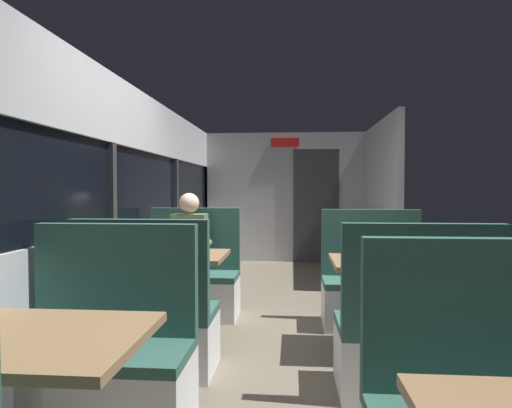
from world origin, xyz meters
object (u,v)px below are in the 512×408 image
at_px(bench_mid_window_facing_end, 147,326).
at_px(bench_rear_aisle_facing_entry, 373,292).
at_px(bench_near_window_facing_entry, 105,366).
at_px(dining_table_mid_window, 173,265).
at_px(dining_table_rear_aisle, 390,273).
at_px(bench_mid_window_facing_entry, 192,284).
at_px(bench_rear_aisle_facing_end, 414,343).
at_px(seated_passenger, 190,265).
at_px(dining_table_near_window, 27,360).

height_order(bench_mid_window_facing_end, bench_rear_aisle_facing_entry, same).
distance_m(bench_near_window_facing_entry, dining_table_mid_window, 1.44).
relative_size(bench_mid_window_facing_end, dining_table_rear_aisle, 1.22).
height_order(bench_mid_window_facing_entry, bench_rear_aisle_facing_entry, same).
xyz_separation_m(bench_near_window_facing_entry, bench_rear_aisle_facing_end, (1.79, 0.51, 0.00)).
height_order(bench_near_window_facing_entry, seated_passenger, seated_passenger).
bearing_deg(dining_table_near_window, dining_table_mid_window, 90.00).
xyz_separation_m(bench_mid_window_facing_end, bench_mid_window_facing_entry, (0.00, 1.40, 0.00)).
bearing_deg(bench_near_window_facing_entry, seated_passenger, 90.00).
relative_size(bench_rear_aisle_facing_end, bench_rear_aisle_facing_entry, 1.00).
bearing_deg(bench_mid_window_facing_end, bench_near_window_facing_entry, -90.00).
bearing_deg(bench_mid_window_facing_entry, bench_mid_window_facing_end, -90.00).
bearing_deg(dining_table_mid_window, seated_passenger, 90.00).
bearing_deg(dining_table_near_window, bench_rear_aisle_facing_end, 34.02).
xyz_separation_m(dining_table_rear_aisle, bench_rear_aisle_facing_entry, (0.00, 0.70, -0.31)).
relative_size(bench_mid_window_facing_entry, dining_table_rear_aisle, 1.22).
bearing_deg(dining_table_mid_window, dining_table_rear_aisle, -6.38).
xyz_separation_m(bench_near_window_facing_entry, bench_mid_window_facing_end, (0.00, 0.71, 0.00)).
height_order(dining_table_mid_window, bench_rear_aisle_facing_end, bench_rear_aisle_facing_end).
distance_m(bench_mid_window_facing_entry, dining_table_rear_aisle, 2.03).
relative_size(bench_near_window_facing_entry, bench_rear_aisle_facing_end, 1.00).
bearing_deg(bench_rear_aisle_facing_entry, bench_mid_window_facing_end, -146.19).
height_order(dining_table_near_window, dining_table_mid_window, same).
xyz_separation_m(bench_near_window_facing_entry, seated_passenger, (0.00, 2.04, 0.21)).
height_order(dining_table_near_window, bench_near_window_facing_entry, bench_near_window_facing_entry).
bearing_deg(bench_mid_window_facing_end, dining_table_mid_window, 90.00).
bearing_deg(bench_mid_window_facing_end, dining_table_rear_aisle, 15.59).
bearing_deg(bench_mid_window_facing_entry, seated_passenger, -90.00).
xyz_separation_m(bench_mid_window_facing_entry, bench_rear_aisle_facing_end, (1.79, -1.60, 0.00)).
xyz_separation_m(dining_table_near_window, bench_rear_aisle_facing_entry, (1.79, 2.61, -0.31)).
relative_size(bench_mid_window_facing_entry, bench_rear_aisle_facing_end, 1.00).
relative_size(dining_table_mid_window, bench_rear_aisle_facing_entry, 0.82).
distance_m(dining_table_rear_aisle, bench_rear_aisle_facing_end, 0.77).
xyz_separation_m(dining_table_mid_window, bench_rear_aisle_facing_end, (1.79, -0.90, -0.31)).
bearing_deg(bench_mid_window_facing_entry, bench_rear_aisle_facing_entry, -6.38).
relative_size(dining_table_near_window, bench_rear_aisle_facing_entry, 0.82).
bearing_deg(bench_near_window_facing_entry, bench_rear_aisle_facing_entry, 46.82).
bearing_deg(dining_table_near_window, dining_table_rear_aisle, 46.82).
height_order(bench_near_window_facing_entry, bench_rear_aisle_facing_entry, same).
relative_size(dining_table_near_window, bench_mid_window_facing_entry, 0.82).
distance_m(dining_table_near_window, bench_mid_window_facing_entry, 2.82).
bearing_deg(bench_mid_window_facing_end, bench_rear_aisle_facing_end, -6.38).
bearing_deg(dining_table_rear_aisle, dining_table_mid_window, 173.62).
bearing_deg(dining_table_near_window, seated_passenger, 90.00).
bearing_deg(bench_near_window_facing_entry, dining_table_near_window, -90.00).
xyz_separation_m(bench_rear_aisle_facing_entry, seated_passenger, (-1.79, 0.13, 0.21)).
distance_m(dining_table_mid_window, dining_table_rear_aisle, 1.80).
relative_size(dining_table_mid_window, dining_table_rear_aisle, 1.00).
bearing_deg(dining_table_near_window, bench_mid_window_facing_entry, 90.00).
height_order(dining_table_near_window, bench_mid_window_facing_end, bench_mid_window_facing_end).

